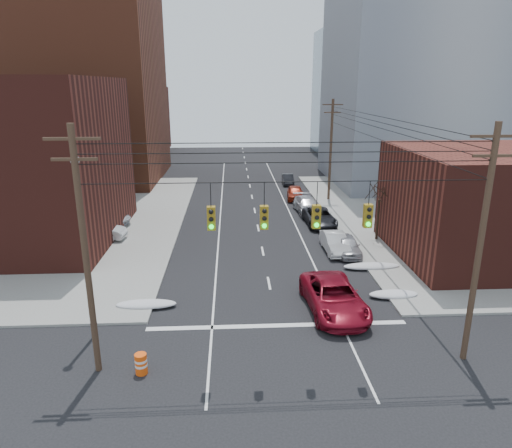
{
  "coord_description": "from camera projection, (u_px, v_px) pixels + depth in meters",
  "views": [
    {
      "loc": [
        -2.34,
        -15.25,
        12.41
      ],
      "look_at": [
        -0.66,
        15.46,
        3.0
      ],
      "focal_mm": 32.0,
      "sensor_mm": 36.0,
      "label": 1
    }
  ],
  "objects": [
    {
      "name": "parked_car_f",
      "position": [
        288.0,
        179.0,
        59.13
      ],
      "size": [
        1.5,
        3.95,
        1.29
      ],
      "primitive_type": "imported",
      "rotation": [
        0.0,
        0.0,
        -0.03
      ],
      "color": "black",
      "rests_on": "ground"
    },
    {
      "name": "parked_car_d",
      "position": [
        307.0,
        205.0,
        46.04
      ],
      "size": [
        2.54,
        5.46,
        1.55
      ],
      "primitive_type": "imported",
      "rotation": [
        0.0,
        0.0,
        0.07
      ],
      "color": "#B4B5BA",
      "rests_on": "ground"
    },
    {
      "name": "construction_barrel",
      "position": [
        141.0,
        364.0,
        20.33
      ],
      "size": [
        0.69,
        0.69,
        0.97
      ],
      "rotation": [
        0.0,
        0.0,
        0.29
      ],
      "color": "#F44E0C",
      "rests_on": "ground"
    },
    {
      "name": "building_storefront",
      "position": [
        510.0,
        205.0,
        33.35
      ],
      "size": [
        16.0,
        12.0,
        8.0
      ],
      "primitive_type": "cube",
      "color": "#4D1D17",
      "rests_on": "ground"
    },
    {
      "name": "parked_car_c",
      "position": [
        319.0,
        217.0,
        41.95
      ],
      "size": [
        2.71,
        5.49,
        1.5
      ],
      "primitive_type": "imported",
      "rotation": [
        0.0,
        0.0,
        0.04
      ],
      "color": "black",
      "rests_on": "ground"
    },
    {
      "name": "red_pickup",
      "position": [
        334.0,
        297.0,
        25.86
      ],
      "size": [
        3.3,
        6.49,
        1.76
      ],
      "primitive_type": "imported",
      "rotation": [
        0.0,
        0.0,
        0.06
      ],
      "color": "maroon",
      "rests_on": "ground"
    },
    {
      "name": "lot_car_b",
      "position": [
        99.0,
        217.0,
        41.25
      ],
      "size": [
        5.7,
        2.89,
        1.54
      ],
      "primitive_type": "imported",
      "rotation": [
        0.0,
        0.0,
        1.51
      ],
      "color": "silver",
      "rests_on": "sidewalk_nw"
    },
    {
      "name": "building_brick_far",
      "position": [
        105.0,
        120.0,
        85.86
      ],
      "size": [
        22.0,
        18.0,
        12.0
      ],
      "primitive_type": "cube",
      "color": "#4D1D17",
      "rests_on": "ground"
    },
    {
      "name": "utility_pole_left",
      "position": [
        85.0,
        250.0,
        19.04
      ],
      "size": [
        2.2,
        0.28,
        11.0
      ],
      "color": "#473323",
      "rests_on": "ground"
    },
    {
      "name": "ground",
      "position": [
        293.0,
        407.0,
        18.31
      ],
      "size": [
        160.0,
        160.0,
        0.0
      ],
      "primitive_type": "plane",
      "color": "black",
      "rests_on": "ground"
    },
    {
      "name": "building_glass",
      "position": [
        374.0,
        93.0,
        83.18
      ],
      "size": [
        20.0,
        18.0,
        22.0
      ],
      "primitive_type": "cube",
      "color": "gray",
      "rests_on": "ground"
    },
    {
      "name": "parked_car_b",
      "position": [
        335.0,
        243.0,
        35.19
      ],
      "size": [
        1.62,
        4.5,
        1.48
      ],
      "primitive_type": "imported",
      "rotation": [
        0.0,
        0.0,
        0.01
      ],
      "color": "beige",
      "rests_on": "ground"
    },
    {
      "name": "lot_car_c",
      "position": [
        42.0,
        232.0,
        37.52
      ],
      "size": [
        4.85,
        2.77,
        1.32
      ],
      "primitive_type": "imported",
      "rotation": [
        0.0,
        0.0,
        1.78
      ],
      "color": "black",
      "rests_on": "sidewalk_nw"
    },
    {
      "name": "utility_pole_right",
      "position": [
        480.0,
        243.0,
        19.92
      ],
      "size": [
        2.2,
        0.28,
        11.0
      ],
      "color": "#473323",
      "rests_on": "ground"
    },
    {
      "name": "street_light",
      "position": [
        83.0,
        234.0,
        21.92
      ],
      "size": [
        0.44,
        0.44,
        9.32
      ],
      "color": "gray",
      "rests_on": "ground"
    },
    {
      "name": "building_brick_tall",
      "position": [
        61.0,
        64.0,
        58.5
      ],
      "size": [
        24.0,
        20.0,
        30.0
      ],
      "primitive_type": "cube",
      "color": "brown",
      "rests_on": "ground"
    },
    {
      "name": "building_office",
      "position": [
        422.0,
        84.0,
        57.81
      ],
      "size": [
        22.0,
        20.0,
        25.0
      ],
      "primitive_type": "cube",
      "color": "gray",
      "rests_on": "ground"
    },
    {
      "name": "parked_car_a",
      "position": [
        347.0,
        245.0,
        34.69
      ],
      "size": [
        1.78,
        4.19,
        1.41
      ],
      "primitive_type": "imported",
      "rotation": [
        0.0,
        0.0,
        -0.03
      ],
      "color": "#B2B1B6",
      "rests_on": "ground"
    },
    {
      "name": "parked_car_e",
      "position": [
        295.0,
        193.0,
        51.38
      ],
      "size": [
        2.22,
        4.55,
        1.49
      ],
      "primitive_type": "imported",
      "rotation": [
        0.0,
        0.0,
        -0.11
      ],
      "color": "maroon",
      "rests_on": "ground"
    },
    {
      "name": "snow_nw",
      "position": [
        146.0,
        304.0,
        26.45
      ],
      "size": [
        3.5,
        1.08,
        0.42
      ],
      "primitive_type": "ellipsoid",
      "color": "silver",
      "rests_on": "ground"
    },
    {
      "name": "lot_car_d",
      "position": [
        44.0,
        215.0,
        42.6
      ],
      "size": [
        3.74,
        1.57,
        1.26
      ],
      "primitive_type": "imported",
      "rotation": [
        0.0,
        0.0,
        1.55
      ],
      "color": "#A3A3A7",
      "rests_on": "sidewalk_nw"
    },
    {
      "name": "snow_east_far",
      "position": [
        372.0,
        266.0,
        32.0
      ],
      "size": [
        4.0,
        1.08,
        0.42
      ],
      "primitive_type": "ellipsoid",
      "color": "silver",
      "rests_on": "ground"
    },
    {
      "name": "traffic_signals",
      "position": [
        290.0,
        216.0,
        19.05
      ],
      "size": [
        17.0,
        0.42,
        2.02
      ],
      "color": "black",
      "rests_on": "ground"
    },
    {
      "name": "bare_tree",
      "position": [
        378.0,
        214.0,
        37.22
      ],
      "size": [
        2.09,
        2.2,
        4.93
      ],
      "color": "black",
      "rests_on": "ground"
    },
    {
      "name": "lot_car_a",
      "position": [
        98.0,
        231.0,
        37.55
      ],
      "size": [
        4.72,
        2.08,
        1.51
      ],
      "primitive_type": "imported",
      "rotation": [
        0.0,
        0.0,
        1.46
      ],
      "color": "silver",
      "rests_on": "sidewalk_nw"
    },
    {
      "name": "utility_pole_far",
      "position": [
        331.0,
        148.0,
        49.52
      ],
      "size": [
        2.2,
        0.28,
        11.0
      ],
      "color": "#473323",
      "rests_on": "ground"
    },
    {
      "name": "snow_ne",
      "position": [
        394.0,
        294.0,
        27.7
      ],
      "size": [
        3.0,
        1.08,
        0.42
      ],
      "primitive_type": "ellipsoid",
      "color": "silver",
      "rests_on": "ground"
    }
  ]
}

